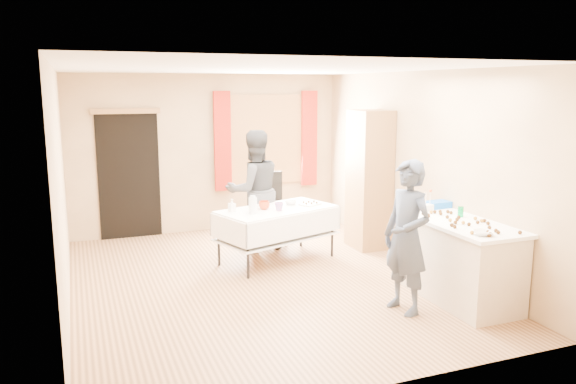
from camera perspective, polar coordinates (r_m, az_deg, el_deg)
name	(u,v)px	position (r m, az deg, el deg)	size (l,w,h in m)	color
floor	(262,281)	(7.13, -2.69, -9.05)	(4.50, 5.50, 0.02)	#9E7047
ceiling	(260,68)	(6.72, -2.88, 12.50)	(4.50, 5.50, 0.02)	white
wall_back	(209,153)	(9.44, -8.07, 3.90)	(4.50, 0.02, 2.60)	tan
wall_front	(375,233)	(4.32, 8.84, -4.10)	(4.50, 0.02, 2.60)	tan
wall_left	(60,190)	(6.47, -22.14, 0.15)	(0.02, 5.50, 2.60)	tan
wall_right	(419,169)	(7.80, 13.19, 2.33)	(0.02, 5.50, 2.60)	tan
window_frame	(266,140)	(9.65, -2.23, 5.34)	(1.32, 0.06, 1.52)	olive
window_pane	(266,140)	(9.64, -2.20, 5.33)	(1.20, 0.02, 1.40)	white
curtain_left	(223,141)	(9.38, -6.66, 5.12)	(0.28, 0.06, 1.65)	#A41E12
curtain_right	(309,138)	(9.88, 2.16, 5.46)	(0.28, 0.06, 1.65)	#A41E12
doorway	(129,176)	(9.25, -15.85, 1.58)	(0.95, 0.04, 2.00)	black
door_lintel	(126,111)	(9.12, -16.16, 7.90)	(1.05, 0.06, 0.08)	olive
cabinet	(369,180)	(8.44, 8.25, 1.24)	(0.50, 0.60, 2.06)	olive
counter	(459,261)	(6.68, 16.95, -6.71)	(0.73, 1.53, 0.91)	beige
party_table	(277,230)	(7.77, -1.14, -3.87)	(1.81, 1.31, 0.75)	black
chair	(270,222)	(8.68, -1.81, -3.11)	(0.51, 0.51, 1.10)	black
girl	(407,237)	(6.09, 11.99, -4.50)	(0.51, 0.67, 1.65)	#2A3348
woman	(254,191)	(8.26, -3.46, 0.15)	(0.90, 0.72, 1.78)	black
soda_can	(461,212)	(6.78, 17.13, -1.92)	(0.07, 0.07, 0.12)	#05903F
mixing_bowl	(483,233)	(6.03, 19.19, -3.96)	(0.25, 0.25, 0.05)	white
foam_block	(426,208)	(6.99, 13.88, -1.57)	(0.15, 0.10, 0.08)	white
blue_basket	(438,204)	(7.22, 14.96, -1.23)	(0.30, 0.20, 0.08)	blue
pitcher	(253,206)	(7.35, -3.59, -1.40)	(0.11, 0.11, 0.22)	silver
cup_red	(264,205)	(7.62, -2.43, -1.35)	(0.15, 0.15, 0.12)	#BA3C17
cup_rainbow	(279,207)	(7.53, -0.92, -1.51)	(0.17, 0.17, 0.11)	red
small_bowl	(291,203)	(7.94, 0.29, -1.09)	(0.21, 0.21, 0.05)	white
pastry_tray	(310,204)	(7.93, 2.26, -1.24)	(0.28, 0.20, 0.02)	white
bottle	(232,206)	(7.51, -5.72, -1.37)	(0.10, 0.10, 0.17)	white
cake_balls	(463,221)	(6.48, 17.31, -2.87)	(0.53, 1.16, 0.04)	#3F2314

